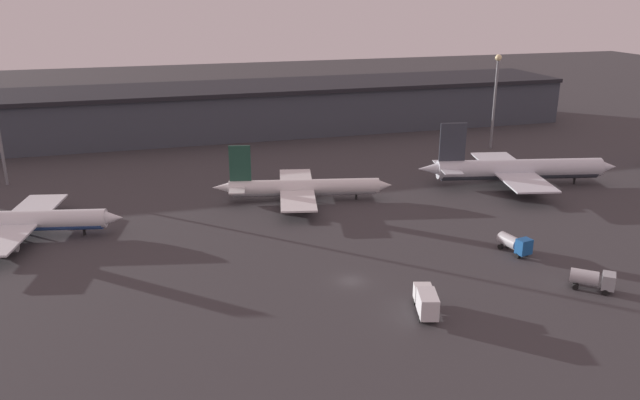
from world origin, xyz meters
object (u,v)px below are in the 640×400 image
Objects in this scene: service_vehicle_2 at (515,243)px; airplane_2 at (302,188)px; airplane_1 at (25,221)px; airplane_3 at (517,169)px; service_vehicle_0 at (426,301)px; service_vehicle_1 at (592,279)px.

airplane_2 is at bearing -153.60° from service_vehicle_2.
airplane_1 is at bearing -161.59° from airplane_2.
airplane_1 is at bearing -121.73° from service_vehicle_2.
airplane_3 is at bearing 13.71° from airplane_1.
airplane_1 is at bearing 67.41° from service_vehicle_0.
service_vehicle_1 is 15.79m from service_vehicle_2.
service_vehicle_2 is (28.35, -37.31, -1.14)m from airplane_2.
airplane_1 is 97.80m from service_vehicle_1.
service_vehicle_2 is (-22.27, -34.22, -2.01)m from airplane_3.
airplane_2 is at bearing 18.41° from airplane_1.
airplane_1 is 0.91× the size of airplane_2.
airplane_1 reaches higher than service_vehicle_2.
service_vehicle_2 is at bearing 143.11° from service_vehicle_1.
service_vehicle_0 is at bearing -68.17° from service_vehicle_2.
airplane_3 is 7.29× the size of service_vehicle_1.
airplane_3 reaches higher than service_vehicle_1.
service_vehicle_0 is 27.47m from service_vehicle_1.
airplane_3 is 53.05m from service_vehicle_1.
service_vehicle_1 is at bearing -74.02° from service_vehicle_0.
service_vehicle_0 is (4.44, -52.64, -0.87)m from airplane_2.
airplane_2 is at bearing 161.27° from service_vehicle_1.
service_vehicle_0 is at bearing -120.81° from airplane_3.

